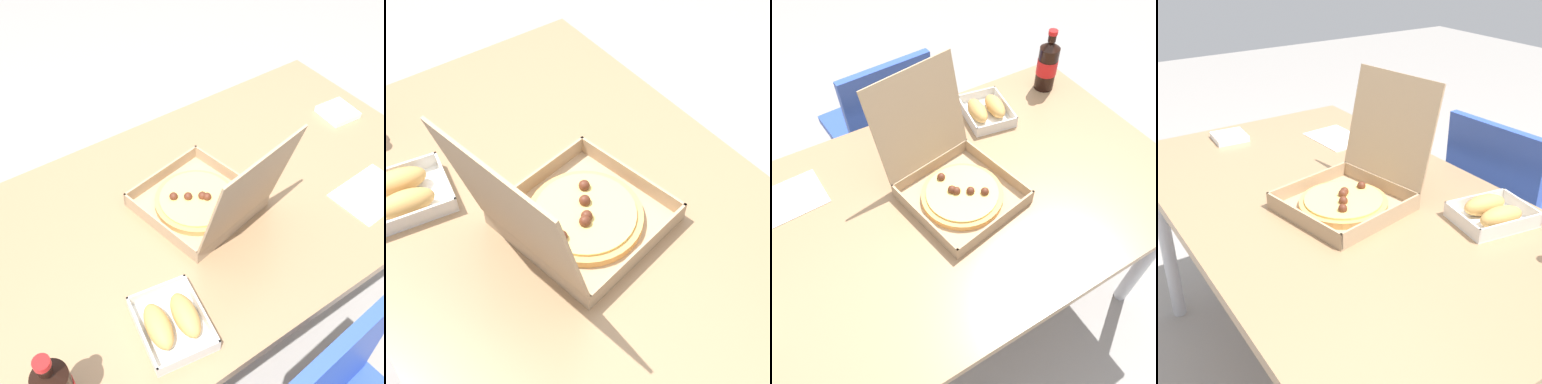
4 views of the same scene
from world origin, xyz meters
TOP-DOWN VIEW (x-y plane):
  - ground_plane at (0.00, 0.00)m, footprint 10.00×10.00m
  - dining_table at (0.00, 0.00)m, footprint 1.43×0.84m
  - pizza_box_open at (0.04, 0.02)m, footprint 0.35×0.40m
  - bread_side_box at (0.31, 0.26)m, footprint 0.18×0.21m

SIDE VIEW (x-z plane):
  - ground_plane at x=0.00m, z-range 0.00..0.00m
  - dining_table at x=0.00m, z-range 0.28..0.98m
  - bread_side_box at x=0.31m, z-range 0.70..0.76m
  - pizza_box_open at x=0.04m, z-range 0.59..0.91m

